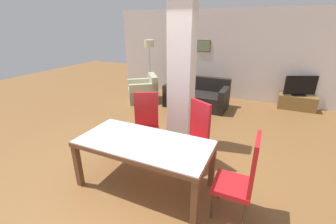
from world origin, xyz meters
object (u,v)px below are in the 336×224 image
tv_screen (300,86)px  dining_chair_head_right (242,177)px  sofa (197,97)px  coffee_table (184,110)px  bottle (183,98)px  tv_stand (297,102)px  dining_chair_far_right (194,134)px  armchair (144,92)px  dining_chair_far_left (147,123)px  dining_table (144,150)px  floor_lamp (149,49)px

tv_screen → dining_chair_head_right: bearing=54.7°
sofa → coffee_table: (-0.02, -0.98, -0.08)m
dining_chair_head_right → bottle: (-1.81, 2.73, -0.06)m
sofa → tv_screen: 2.83m
bottle → tv_stand: 3.31m
dining_chair_far_right → sofa: dining_chair_far_right is taller
dining_chair_far_right → bottle: bearing=-33.9°
dining_chair_far_right → tv_screen: 4.16m
coffee_table → armchair: bearing=154.9°
dining_chair_head_right → armchair: size_ratio=0.95×
dining_chair_far_left → tv_screen: (2.73, 3.69, 0.09)m
dining_table → dining_chair_head_right: 1.35m
floor_lamp → dining_chair_far_right: bearing=-51.4°
sofa → floor_lamp: 2.29m
tv_stand → armchair: bearing=-165.3°
dining_chair_far_left → coffee_table: dining_chair_far_left is taller
dining_chair_far_right → sofa: 2.97m
coffee_table → tv_stand: (2.67, 1.90, -0.00)m
dining_chair_far_left → tv_screen: 4.60m
dining_chair_far_left → tv_screen: dining_chair_far_left is taller
dining_table → dining_chair_far_left: dining_chair_far_left is taller
bottle → dining_chair_far_left: bearing=-90.2°
sofa → coffee_table: size_ratio=3.01×
coffee_table → dining_chair_far_left: bearing=-92.2°
dining_table → sofa: 3.69m
dining_chair_far_right → dining_chair_head_right: (0.87, -0.82, 0.00)m
tv_stand → tv_screen: (0.00, 0.00, 0.47)m
tv_stand → coffee_table: bearing=-144.5°
tv_stand → tv_screen: 0.47m
dining_table → bottle: bearing=99.7°
dining_chair_far_left → bottle: (0.00, 1.85, -0.06)m
dining_chair_far_left → coffee_table: bearing=-120.2°
sofa → bottle: bearing=85.0°
coffee_table → dining_chair_far_right: bearing=-64.6°
dining_table → floor_lamp: size_ratio=1.06×
dining_chair_far_right → dining_chair_far_left: same height
dining_chair_far_left → dining_chair_head_right: 2.02m
dining_table → coffee_table: bearing=98.6°
dining_chair_far_left → bottle: 1.85m
armchair → floor_lamp: size_ratio=0.66×
dining_table → tv_screen: tv_screen is taller
sofa → armchair: size_ratio=1.48×
coffee_table → bottle: (-0.06, 0.06, 0.31)m
dining_chair_far_right → coffee_table: dining_chair_far_right is taller
floor_lamp → armchair: bearing=-76.1°
dining_chair_far_left → sofa: bearing=-119.8°
bottle → floor_lamp: (-1.77, 1.48, 0.98)m
dining_table → dining_chair_head_right: dining_chair_head_right is taller
dining_chair_far_right → coffee_table: 2.08m
tv_stand → floor_lamp: bearing=-175.4°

